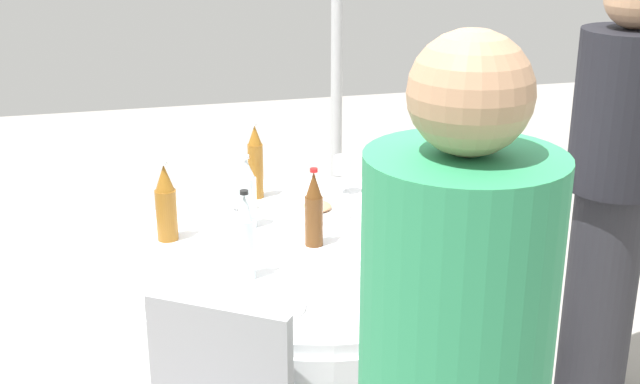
{
  "coord_description": "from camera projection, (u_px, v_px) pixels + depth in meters",
  "views": [
    {
      "loc": [
        -2.53,
        0.65,
        1.87
      ],
      "look_at": [
        0.0,
        0.0,
        0.92
      ],
      "focal_mm": 47.33,
      "sensor_mm": 36.0,
      "label": 1
    }
  ],
  "objects": [
    {
      "name": "bottle_clear_inner",
      "position": [
        247.0,
        194.0,
        2.93
      ],
      "size": [
        0.07,
        0.07,
        0.26
      ],
      "color": "silver",
      "rests_on": "dining_table"
    },
    {
      "name": "dining_table",
      "position": [
        320.0,
        282.0,
        2.89
      ],
      "size": [
        1.39,
        1.39,
        0.74
      ],
      "color": "white",
      "rests_on": "ground_plane"
    },
    {
      "name": "bottle_brown_front",
      "position": [
        314.0,
        210.0,
        2.78
      ],
      "size": [
        0.06,
        0.06,
        0.27
      ],
      "color": "#593314",
      "rests_on": "dining_table"
    },
    {
      "name": "plate_east",
      "position": [
        317.0,
        210.0,
        3.09
      ],
      "size": [
        0.26,
        0.26,
        0.04
      ],
      "color": "white",
      "rests_on": "dining_table"
    },
    {
      "name": "wine_glass_outer",
      "position": [
        430.0,
        177.0,
        3.19
      ],
      "size": [
        0.07,
        0.07,
        0.14
      ],
      "color": "white",
      "rests_on": "dining_table"
    },
    {
      "name": "folded_napkin",
      "position": [
        463.0,
        258.0,
        2.69
      ],
      "size": [
        0.2,
        0.2,
        0.02
      ],
      "primitive_type": "cube",
      "rotation": [
        0.0,
        0.0,
        -0.47
      ],
      "color": "white",
      "rests_on": "dining_table"
    },
    {
      "name": "tent_pole_secondary",
      "position": [
        337.0,
        3.0,
        4.89
      ],
      "size": [
        0.07,
        0.07,
        2.47
      ],
      "primitive_type": "cylinder",
      "color": "#B2B5B7",
      "rests_on": "ground_plane"
    },
    {
      "name": "bottle_clear_near",
      "position": [
        245.0,
        238.0,
        2.54
      ],
      "size": [
        0.06,
        0.06,
        0.28
      ],
      "color": "silver",
      "rests_on": "dining_table"
    },
    {
      "name": "person_inner",
      "position": [
        613.0,
        186.0,
        3.02
      ],
      "size": [
        0.34,
        0.34,
        1.63
      ],
      "rotation": [
        0.0,
        0.0,
        3.11
      ],
      "color": "#26262B",
      "rests_on": "ground_plane"
    },
    {
      "name": "bottle_amber_west",
      "position": [
        255.0,
        163.0,
        3.2
      ],
      "size": [
        0.06,
        0.06,
        0.3
      ],
      "color": "#8C5619",
      "rests_on": "dining_table"
    },
    {
      "name": "wine_glass_left",
      "position": [
        236.0,
        183.0,
        3.07
      ],
      "size": [
        0.08,
        0.08,
        0.15
      ],
      "color": "white",
      "rests_on": "dining_table"
    },
    {
      "name": "plate_north",
      "position": [
        266.0,
        305.0,
        2.39
      ],
      "size": [
        0.23,
        0.23,
        0.02
      ],
      "color": "white",
      "rests_on": "dining_table"
    },
    {
      "name": "plate_rear",
      "position": [
        374.0,
        250.0,
        2.75
      ],
      "size": [
        0.21,
        0.21,
        0.04
      ],
      "color": "white",
      "rests_on": "dining_table"
    },
    {
      "name": "plate_right",
      "position": [
        426.0,
        215.0,
        3.04
      ],
      "size": [
        0.23,
        0.23,
        0.04
      ],
      "color": "white",
      "rests_on": "dining_table"
    },
    {
      "name": "wine_glass_front",
      "position": [
        343.0,
        166.0,
        3.26
      ],
      "size": [
        0.07,
        0.07,
        0.15
      ],
      "color": "white",
      "rests_on": "dining_table"
    },
    {
      "name": "bottle_amber_left",
      "position": [
        166.0,
        204.0,
        2.82
      ],
      "size": [
        0.07,
        0.07,
        0.28
      ],
      "color": "#8C5619",
      "rests_on": "dining_table"
    },
    {
      "name": "spoon_inner",
      "position": [
        447.0,
        294.0,
        2.47
      ],
      "size": [
        0.13,
        0.14,
        0.0
      ],
      "primitive_type": "cube",
      "rotation": [
        0.0,
        0.0,
        0.82
      ],
      "color": "silver",
      "rests_on": "dining_table"
    }
  ]
}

